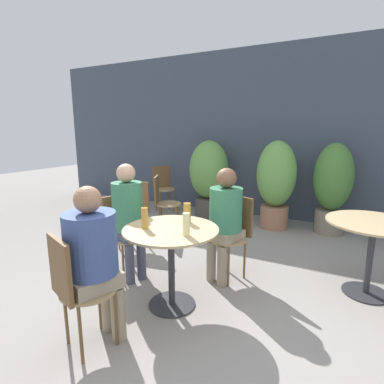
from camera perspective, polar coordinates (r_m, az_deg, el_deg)
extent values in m
plane|color=gray|center=(2.77, -1.43, -23.01)|extent=(20.00, 20.00, 0.00)
cube|color=#3D4756|center=(5.54, 16.23, 10.50)|extent=(10.00, 0.06, 3.00)
cylinder|color=#2D2D33|center=(2.94, -3.83, -20.48)|extent=(0.43, 0.43, 0.01)
cylinder|color=#2D2D33|center=(2.77, -3.93, -14.21)|extent=(0.06, 0.06, 0.70)
cylinder|color=tan|center=(2.63, -4.04, -7.13)|extent=(0.84, 0.84, 0.02)
cylinder|color=#2D2D33|center=(3.54, 30.12, -16.24)|extent=(0.43, 0.43, 0.01)
cylinder|color=#2D2D33|center=(3.40, 30.75, -10.85)|extent=(0.06, 0.06, 0.70)
cylinder|color=tan|center=(3.29, 31.41, -5.01)|extent=(0.84, 0.84, 0.02)
cylinder|color=#997F56|center=(3.23, 6.80, -8.87)|extent=(0.41, 0.41, 0.02)
cylinder|color=brown|center=(3.33, 9.97, -12.50)|extent=(0.02, 0.02, 0.43)
cylinder|color=brown|center=(3.49, 6.47, -11.28)|extent=(0.02, 0.02, 0.43)
cylinder|color=brown|center=(3.15, 6.95, -13.94)|extent=(0.02, 0.02, 0.43)
cylinder|color=brown|center=(3.31, 3.40, -12.55)|extent=(0.02, 0.02, 0.43)
cube|color=brown|center=(3.29, 8.97, -4.43)|extent=(0.33, 0.15, 0.43)
cylinder|color=#997F56|center=(3.32, -12.29, -8.45)|extent=(0.41, 0.41, 0.02)
cylinder|color=brown|center=(3.57, -11.37, -10.85)|extent=(0.02, 0.02, 0.43)
cylinder|color=brown|center=(3.46, -15.18, -11.83)|extent=(0.02, 0.02, 0.43)
cylinder|color=brown|center=(3.37, -8.98, -12.21)|extent=(0.02, 0.02, 0.43)
cylinder|color=brown|center=(3.24, -12.96, -13.34)|extent=(0.02, 0.02, 0.43)
cube|color=brown|center=(3.41, -14.02, -4.08)|extent=(0.15, 0.33, 0.43)
cylinder|color=#997F56|center=(2.39, -19.07, -17.22)|extent=(0.41, 0.41, 0.02)
cylinder|color=brown|center=(2.57, -22.85, -21.15)|extent=(0.02, 0.02, 0.43)
cylinder|color=brown|center=(2.36, -20.45, -24.16)|extent=(0.02, 0.02, 0.43)
cylinder|color=brown|center=(2.65, -17.18, -19.65)|extent=(0.02, 0.02, 0.43)
cylinder|color=brown|center=(2.45, -14.30, -22.35)|extent=(0.02, 0.02, 0.43)
cube|color=brown|center=(2.24, -23.85, -13.29)|extent=(0.33, 0.15, 0.43)
cylinder|color=#997F56|center=(5.83, -5.26, 0.50)|extent=(0.41, 0.41, 0.02)
cylinder|color=brown|center=(6.04, -4.45, -1.28)|extent=(0.02, 0.02, 0.43)
cylinder|color=brown|center=(5.96, -6.83, -1.51)|extent=(0.02, 0.02, 0.43)
cylinder|color=brown|center=(5.80, -3.56, -1.82)|extent=(0.02, 0.02, 0.43)
cylinder|color=brown|center=(5.72, -6.03, -2.07)|extent=(0.02, 0.02, 0.43)
cube|color=brown|center=(5.96, -5.87, 2.92)|extent=(0.24, 0.29, 0.43)
cylinder|color=#997F56|center=(4.12, -11.41, -4.44)|extent=(0.41, 0.41, 0.02)
cylinder|color=brown|center=(4.24, -8.87, -7.08)|extent=(0.02, 0.02, 0.43)
cylinder|color=brown|center=(4.36, -12.03, -6.69)|extent=(0.02, 0.02, 0.43)
cylinder|color=brown|center=(4.02, -10.47, -8.22)|extent=(0.02, 0.02, 0.43)
cylinder|color=brown|center=(4.14, -13.76, -7.76)|extent=(0.02, 0.02, 0.43)
cube|color=brown|center=(4.22, -10.39, -0.88)|extent=(0.34, 0.10, 0.43)
cylinder|color=#997F56|center=(4.69, -4.50, -2.27)|extent=(0.41, 0.41, 0.02)
cylinder|color=brown|center=(4.89, -5.82, -4.46)|extent=(0.02, 0.02, 0.43)
cylinder|color=brown|center=(4.64, -6.26, -5.37)|extent=(0.02, 0.02, 0.43)
cylinder|color=brown|center=(4.86, -2.73, -4.51)|extent=(0.02, 0.02, 0.43)
cylinder|color=brown|center=(4.61, -3.00, -5.42)|extent=(0.02, 0.02, 0.43)
cube|color=brown|center=(4.66, -6.77, 0.42)|extent=(0.18, 0.32, 0.43)
cylinder|color=gray|center=(3.25, 3.69, -13.04)|extent=(0.10, 0.10, 0.43)
cylinder|color=gray|center=(3.16, 5.73, -13.85)|extent=(0.10, 0.10, 0.43)
cube|color=gray|center=(3.18, 6.35, -8.03)|extent=(0.38, 0.40, 0.10)
cylinder|color=#337551|center=(3.10, 6.46, -3.28)|extent=(0.34, 0.34, 0.44)
sphere|color=brown|center=(3.03, 6.60, 2.66)|extent=(0.20, 0.20, 0.20)
cylinder|color=#42475B|center=(3.25, -11.76, -13.25)|extent=(0.09, 0.09, 0.43)
cylinder|color=#42475B|center=(3.32, -9.63, -12.64)|extent=(0.09, 0.09, 0.43)
cube|color=#42475B|center=(3.27, -11.98, -7.70)|extent=(0.37, 0.35, 0.09)
cylinder|color=#337551|center=(3.19, -12.20, -2.64)|extent=(0.31, 0.31, 0.50)
sphere|color=tan|center=(3.12, -12.48, 3.54)|extent=(0.19, 0.19, 0.19)
cylinder|color=gray|center=(2.51, -13.87, -21.53)|extent=(0.11, 0.11, 0.43)
cylinder|color=gray|center=(2.63, -15.73, -19.87)|extent=(0.11, 0.11, 0.43)
cube|color=gray|center=(2.37, -18.26, -15.60)|extent=(0.41, 0.44, 0.11)
cylinder|color=#384C84|center=(2.26, -18.72, -9.27)|extent=(0.37, 0.37, 0.45)
sphere|color=#9E7051|center=(2.17, -19.27, -1.37)|extent=(0.19, 0.19, 0.19)
cylinder|color=#B28433|center=(2.63, -9.00, -4.94)|extent=(0.06, 0.06, 0.19)
cylinder|color=beige|center=(2.42, -1.16, -6.18)|extent=(0.06, 0.06, 0.19)
cylinder|color=#B28433|center=(2.77, -0.95, -3.97)|extent=(0.07, 0.07, 0.18)
cylinder|color=#47423D|center=(5.59, 3.16, -2.85)|extent=(0.49, 0.49, 0.34)
ellipsoid|color=#609947|center=(5.45, 3.25, 4.26)|extent=(0.71, 0.71, 1.05)
cylinder|color=#93664C|center=(5.10, 15.35, -4.53)|extent=(0.45, 0.45, 0.37)
ellipsoid|color=#609947|center=(4.96, 15.79, 3.36)|extent=(0.62, 0.62, 1.05)
cylinder|color=slate|center=(5.14, 24.65, -5.08)|extent=(0.43, 0.43, 0.37)
ellipsoid|color=#427533|center=(5.00, 25.33, 2.62)|extent=(0.57, 0.57, 1.03)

